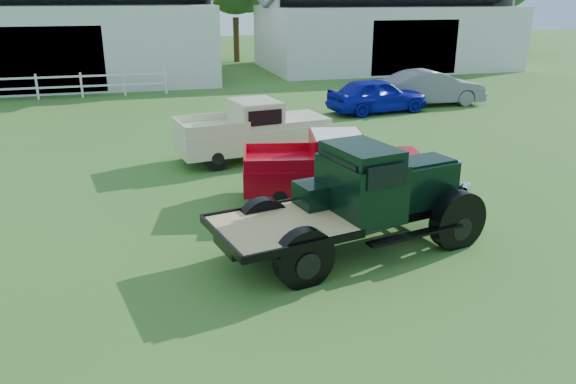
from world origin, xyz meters
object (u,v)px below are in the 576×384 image
object	(u,v)px
red_pickup	(333,166)
misc_car_blue	(377,95)
white_pickup	(253,130)
misc_car_grey	(432,88)
vintage_flatbed	(355,199)

from	to	relation	value
red_pickup	misc_car_blue	bearing A→B (deg)	72.33
white_pickup	misc_car_blue	size ratio (longest dim) A/B	1.11
misc_car_blue	misc_car_grey	xyz separation A→B (m)	(3.06, 0.94, 0.04)
vintage_flatbed	white_pickup	bearing A→B (deg)	82.70
vintage_flatbed	red_pickup	bearing A→B (deg)	66.66
misc_car_blue	misc_car_grey	distance (m)	3.20
red_pickup	white_pickup	xyz separation A→B (m)	(-1.14, 4.00, 0.05)
vintage_flatbed	misc_car_blue	distance (m)	13.77
vintage_flatbed	misc_car_grey	bearing A→B (deg)	43.98
white_pickup	misc_car_blue	world-z (taller)	white_pickup
red_pickup	misc_car_grey	bearing A→B (deg)	62.89
white_pickup	misc_car_blue	xyz separation A→B (m)	(6.52, 5.52, -0.14)
red_pickup	white_pickup	distance (m)	4.16
vintage_flatbed	misc_car_blue	xyz separation A→B (m)	(5.96, 12.41, -0.32)
red_pickup	misc_car_blue	xyz separation A→B (m)	(5.38, 9.52, -0.09)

